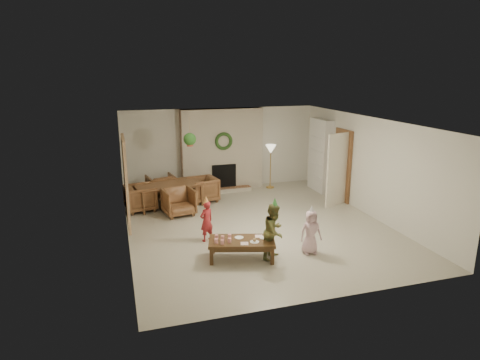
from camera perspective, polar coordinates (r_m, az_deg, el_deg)
name	(u,v)px	position (r m, az deg, el deg)	size (l,w,h in m)	color
floor	(257,225)	(10.11, 2.30, -6.20)	(7.00, 7.00, 0.00)	#B7B29E
ceiling	(258,121)	(9.50, 2.46, 8.02)	(7.00, 7.00, 0.00)	white
wall_back	(220,149)	(13.01, -2.71, 4.33)	(7.00, 7.00, 0.00)	silver
wall_front	(331,228)	(6.68, 12.35, -6.43)	(7.00, 7.00, 0.00)	silver
wall_left	(124,185)	(9.21, -15.54, -0.67)	(7.00, 7.00, 0.00)	silver
wall_right	(369,167)	(11.06, 17.23, 1.77)	(7.00, 7.00, 0.00)	silver
fireplace_mass	(222,150)	(12.81, -2.49, 4.17)	(2.50, 0.40, 2.50)	#552516
fireplace_hearth	(225,190)	(12.76, -2.03, -1.36)	(1.60, 0.30, 0.12)	brown
fireplace_firebox	(224,176)	(12.82, -2.25, 0.51)	(0.75, 0.12, 0.75)	black
fireplace_wreath	(224,141)	(12.54, -2.24, 5.33)	(0.54, 0.54, 0.10)	#1E4118
floor_lamp_base	(270,187)	(13.26, 4.13, -0.97)	(0.26, 0.26, 0.03)	gold
floor_lamp_post	(270,168)	(13.11, 4.18, 1.67)	(0.03, 0.03, 1.24)	gold
floor_lamp_shade	(271,149)	(12.98, 4.23, 4.23)	(0.33, 0.33, 0.28)	beige
bookshelf_carcass	(320,155)	(12.94, 10.95, 3.34)	(0.30, 1.00, 2.20)	white
bookshelf_shelf_a	(319,176)	(13.07, 10.73, 0.54)	(0.30, 0.92, 0.03)	white
bookshelf_shelf_b	(319,163)	(12.98, 10.82, 2.25)	(0.30, 0.92, 0.03)	white
bookshelf_shelf_c	(320,151)	(12.90, 10.91, 3.99)	(0.30, 0.92, 0.03)	white
bookshelf_shelf_d	(321,137)	(12.83, 10.99, 5.74)	(0.30, 0.92, 0.03)	white
books_row_lower	(321,173)	(12.90, 10.99, 0.98)	(0.20, 0.40, 0.24)	#A51E25
books_row_mid	(318,159)	(12.98, 10.67, 2.90)	(0.20, 0.44, 0.24)	#245287
books_row_upper	(321,147)	(12.78, 11.06, 4.47)	(0.20, 0.36, 0.22)	#AD9E25
door_frame	(342,165)	(12.07, 13.85, 1.96)	(0.05, 0.86, 2.04)	brown
door_leaf	(337,170)	(11.57, 13.16, 1.34)	(0.05, 0.80, 2.00)	beige
curtain_panel	(126,183)	(9.41, -15.33, -0.34)	(0.06, 1.20, 2.00)	#CBB58F
dining_table	(169,195)	(11.54, -9.63, -2.04)	(1.79, 1.00, 0.63)	brown
dining_chair_near	(179,202)	(10.81, -8.38, -2.97)	(0.74, 0.76, 0.69)	brown
dining_chair_far	(161,187)	(12.25, -10.75, -0.92)	(0.74, 0.76, 0.69)	brown
dining_chair_left	(141,198)	(11.34, -13.43, -2.38)	(0.74, 0.76, 0.69)	brown
dining_chair_right	(203,189)	(11.84, -5.11, -1.28)	(0.74, 0.76, 0.69)	brown
hanging_plant_cord	(190,130)	(10.66, -6.92, 6.79)	(0.01, 0.01, 0.70)	tan
hanging_plant_pot	(190,144)	(10.71, -6.87, 4.93)	(0.16, 0.16, 0.12)	#AD5138
hanging_plant_foliage	(190,139)	(10.69, -6.89, 5.57)	(0.32, 0.32, 0.32)	#21531B
coffee_table_top	(242,241)	(8.27, 0.23, -8.40)	(1.29, 0.64, 0.06)	#4A3118
coffee_table_apron	(242,245)	(8.30, 0.23, -8.83)	(1.19, 0.54, 0.08)	#4A3118
coffee_leg_fl	(212,257)	(8.13, -3.92, -10.42)	(0.07, 0.07, 0.34)	#4A3118
coffee_leg_fr	(272,256)	(8.15, 4.45, -10.36)	(0.07, 0.07, 0.34)	#4A3118
coffee_leg_bl	(213,245)	(8.60, -3.74, -8.92)	(0.07, 0.07, 0.34)	#4A3118
coffee_leg_br	(270,245)	(8.62, 4.13, -8.87)	(0.07, 0.07, 0.34)	#4A3118
cup_a	(216,241)	(8.11, -3.28, -8.34)	(0.07, 0.07, 0.09)	white
cup_b	(217,237)	(8.29, -3.22, -7.80)	(0.07, 0.07, 0.09)	white
cup_c	(222,242)	(8.06, -2.44, -8.48)	(0.07, 0.07, 0.09)	white
cup_d	(223,238)	(8.24, -2.40, -7.93)	(0.07, 0.07, 0.09)	white
cup_e	(230,240)	(8.13, -1.44, -8.25)	(0.07, 0.07, 0.09)	white
cup_f	(230,236)	(8.32, -1.43, -7.72)	(0.07, 0.07, 0.09)	white
plate_a	(239,237)	(8.37, -0.12, -7.86)	(0.18, 0.18, 0.01)	white
plate_b	(255,242)	(8.18, 2.00, -8.44)	(0.18, 0.18, 0.01)	white
plate_c	(264,238)	(8.37, 3.30, -7.88)	(0.18, 0.18, 0.01)	white
food_scoop	(255,240)	(8.16, 2.00, -8.19)	(0.07, 0.07, 0.07)	tan
napkin_left	(244,243)	(8.10, 0.61, -8.68)	(0.15, 0.15, 0.01)	#F6B5BD
napkin_right	(259,236)	(8.44, 2.59, -7.69)	(0.15, 0.15, 0.01)	#F6B5BD
child_red	(207,221)	(9.10, -4.61, -5.63)	(0.33, 0.22, 0.91)	maroon
party_hat_red	(206,199)	(8.94, -4.67, -2.67)	(0.12, 0.12, 0.17)	#D0C945
child_plaid	(274,231)	(8.27, 4.70, -7.00)	(0.55, 0.43, 1.12)	brown
party_hat_plaid	(275,202)	(8.06, 4.79, -3.02)	(0.13, 0.13, 0.18)	green
child_pink	(311,232)	(8.59, 9.66, -7.04)	(0.45, 0.29, 0.91)	beige
party_hat_pink	(312,209)	(8.42, 9.80, -3.93)	(0.12, 0.12, 0.16)	silver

